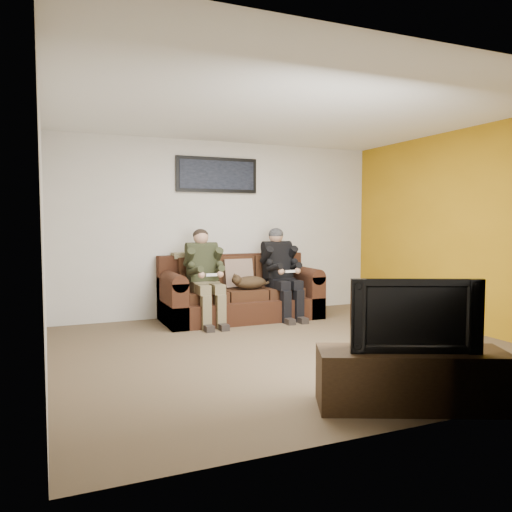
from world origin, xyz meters
name	(u,v)px	position (x,y,z in m)	size (l,w,h in m)	color
floor	(290,348)	(0.00, 0.00, 0.00)	(5.00, 5.00, 0.00)	brown
ceiling	(291,111)	(0.00, 0.00, 2.60)	(5.00, 5.00, 0.00)	silver
wall_back	(223,229)	(0.00, 2.25, 1.30)	(5.00, 5.00, 0.00)	beige
wall_front	(439,238)	(0.00, -2.25, 1.30)	(5.00, 5.00, 0.00)	beige
wall_left	(43,234)	(-2.50, 0.00, 1.30)	(4.50, 4.50, 0.00)	beige
wall_right	(463,230)	(2.50, 0.00, 1.30)	(4.50, 4.50, 0.00)	beige
accent_wall_right	(463,230)	(2.49, 0.00, 1.30)	(4.50, 4.50, 0.00)	#B27F11
sofa	(239,294)	(0.10, 1.83, 0.35)	(2.25, 0.97, 0.92)	#371C10
throw_pillow	(238,273)	(0.10, 1.87, 0.65)	(0.43, 0.12, 0.41)	#816554
throw_blanket	(188,255)	(-0.58, 2.11, 0.92)	(0.46, 0.22, 0.08)	tan
person_left	(205,271)	(-0.48, 1.64, 0.74)	(0.51, 0.87, 1.31)	#716546
person_right	(281,267)	(0.68, 1.64, 0.74)	(0.51, 0.86, 1.31)	black
cat	(249,282)	(0.16, 1.59, 0.55)	(0.66, 0.26, 0.24)	#442F1A
framed_poster	(217,175)	(-0.10, 2.22, 2.10)	(1.25, 0.05, 0.52)	black
tv_stand	(411,379)	(0.04, -1.95, 0.22)	(1.40, 0.45, 0.44)	black
television	(413,314)	(0.04, -1.95, 0.72)	(0.96, 0.13, 0.55)	black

